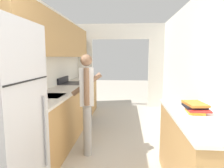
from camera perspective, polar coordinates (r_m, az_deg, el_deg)
The scene contains 9 objects.
wall_left at distance 3.71m, azimuth -18.96°, elevation 7.55°, with size 0.38×7.30×2.50m.
wall_right at distance 3.19m, azimuth 24.79°, elevation 2.16°, with size 0.06×7.30×2.50m.
wall_far_with_doorway at distance 6.06m, azimuth 2.34°, elevation 6.98°, with size 3.00×0.06×2.50m.
counter_left at distance 4.13m, azimuth -12.97°, elevation -7.35°, with size 0.62×3.83×0.92m.
counter_right at distance 2.46m, azimuth 23.75°, elevation -18.44°, with size 0.62×1.48×0.92m.
range_oven at distance 4.80m, azimuth -10.33°, elevation -5.12°, with size 0.66×0.73×1.06m.
person at distance 3.14m, azimuth -7.17°, elevation -5.02°, with size 0.51×0.42×1.56m.
book_stack at distance 2.38m, azimuth 22.69°, elevation -6.15°, with size 0.25×0.33×0.10m.
knife at distance 5.20m, azimuth -8.93°, elevation 1.05°, with size 0.06×0.34×0.02m.
Camera 1 is at (0.21, -1.13, 1.52)m, focal length 32.00 mm.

